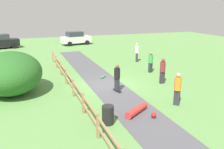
{
  "coord_description": "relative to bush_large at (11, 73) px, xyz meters",
  "views": [
    {
      "loc": [
        -5.11,
        -14.94,
        5.25
      ],
      "look_at": [
        0.1,
        -0.78,
        1.0
      ],
      "focal_mm": 38.22,
      "sensor_mm": 36.0,
      "label": 1
    }
  ],
  "objects": [
    {
      "name": "bystander_maroon",
      "position": [
        9.99,
        -1.51,
        -0.3
      ],
      "size": [
        0.4,
        0.4,
        1.84
      ],
      "color": "#2D2D33",
      "rests_on": "ground_plane"
    },
    {
      "name": "trash_bin",
      "position": [
        4.31,
        -6.01,
        -0.88
      ],
      "size": [
        0.56,
        0.56,
        0.9
      ],
      "primitive_type": "cylinder",
      "color": "black",
      "rests_on": "ground_plane"
    },
    {
      "name": "parked_car_black",
      "position": [
        -1.89,
        18.91,
        -0.37
      ],
      "size": [
        4.48,
        2.73,
        1.92
      ],
      "color": "black",
      "rests_on": "ground_plane"
    },
    {
      "name": "bystander_green",
      "position": [
        10.69,
        1.48,
        -0.37
      ],
      "size": [
        0.49,
        0.49,
        1.73
      ],
      "color": "#2D2D33",
      "rests_on": "ground_plane"
    },
    {
      "name": "ground_plane",
      "position": [
        6.11,
        -0.63,
        -1.33
      ],
      "size": [
        60.0,
        60.0,
        0.0
      ],
      "primitive_type": "plane",
      "color": "#60934C"
    },
    {
      "name": "bystander_white",
      "position": [
        11.41,
        5.54,
        -0.28
      ],
      "size": [
        0.49,
        0.49,
        1.89
      ],
      "color": "#2D2D33",
      "rests_on": "ground_plane"
    },
    {
      "name": "parked_car_white",
      "position": [
        8.04,
        18.91,
        -0.37
      ],
      "size": [
        4.45,
        2.62,
        1.92
      ],
      "color": "silver",
      "rests_on": "ground_plane"
    },
    {
      "name": "bystander_orange",
      "position": [
        8.64,
        -5.21,
        -0.29
      ],
      "size": [
        0.54,
        0.54,
        1.87
      ],
      "color": "#2D2D33",
      "rests_on": "ground_plane"
    },
    {
      "name": "skateboard_loose",
      "position": [
        6.49,
        1.33,
        -1.24
      ],
      "size": [
        0.66,
        0.75,
        0.08
      ],
      "color": "#338C4C",
      "rests_on": "asphalt_path"
    },
    {
      "name": "asphalt_path",
      "position": [
        6.11,
        -0.63,
        -1.32
      ],
      "size": [
        2.4,
        28.0,
        0.02
      ],
      "primitive_type": "cube",
      "color": "#515156",
      "rests_on": "ground_plane"
    },
    {
      "name": "wooden_fence",
      "position": [
        3.51,
        -0.63,
        -0.66
      ],
      "size": [
        0.12,
        18.12,
        1.1
      ],
      "color": "#997A51",
      "rests_on": "ground_plane"
    },
    {
      "name": "bush_large",
      "position": [
        0.0,
        0.0,
        0.0
      ],
      "size": [
        3.82,
        4.59,
        2.65
      ],
      "primitive_type": "ellipsoid",
      "color": "#286023",
      "rests_on": "ground_plane"
    },
    {
      "name": "skater_riding",
      "position": [
        6.32,
        -2.03,
        -0.31
      ],
      "size": [
        0.45,
        0.82,
        1.79
      ],
      "color": "black",
      "rests_on": "asphalt_path"
    },
    {
      "name": "skater_fallen",
      "position": [
        6.09,
        -5.55,
        -1.13
      ],
      "size": [
        1.58,
        1.54,
        0.36
      ],
      "color": "red",
      "rests_on": "asphalt_path"
    }
  ]
}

